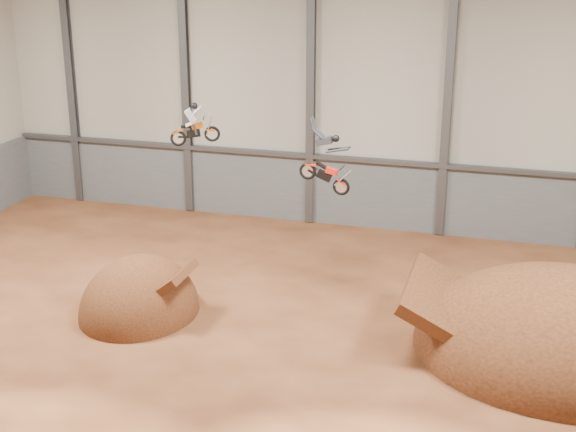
# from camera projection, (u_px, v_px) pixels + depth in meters

# --- Properties ---
(floor) EXTENTS (40.00, 40.00, 0.00)m
(floor) POSITION_uv_depth(u_px,v_px,m) (292.00, 369.00, 27.31)
(floor) COLOR #4F2715
(floor) RESTS_ON ground
(back_wall) EXTENTS (40.00, 0.10, 14.00)m
(back_wall) POSITION_uv_depth(u_px,v_px,m) (379.00, 90.00, 38.65)
(back_wall) COLOR #AAA697
(back_wall) RESTS_ON ground
(lower_band_back) EXTENTS (39.80, 0.18, 3.50)m
(lower_band_back) POSITION_uv_depth(u_px,v_px,m) (374.00, 195.00, 40.26)
(lower_band_back) COLOR slate
(lower_band_back) RESTS_ON ground
(steel_rail) EXTENTS (39.80, 0.35, 0.20)m
(steel_rail) POSITION_uv_depth(u_px,v_px,m) (375.00, 161.00, 39.54)
(steel_rail) COLOR #47494F
(steel_rail) RESTS_ON lower_band_back
(steel_column_0) EXTENTS (0.40, 0.36, 13.90)m
(steel_column_0) POSITION_uv_depth(u_px,v_px,m) (70.00, 76.00, 42.91)
(steel_column_0) COLOR #47494F
(steel_column_0) RESTS_ON ground
(steel_column_1) EXTENTS (0.40, 0.36, 13.90)m
(steel_column_1) POSITION_uv_depth(u_px,v_px,m) (185.00, 81.00, 41.14)
(steel_column_1) COLOR #47494F
(steel_column_1) RESTS_ON ground
(steel_column_2) EXTENTS (0.40, 0.36, 13.90)m
(steel_column_2) POSITION_uv_depth(u_px,v_px,m) (311.00, 88.00, 39.36)
(steel_column_2) COLOR #47494F
(steel_column_2) RESTS_ON ground
(steel_column_3) EXTENTS (0.40, 0.36, 13.90)m
(steel_column_3) POSITION_uv_depth(u_px,v_px,m) (448.00, 95.00, 37.58)
(steel_column_3) COLOR #47494F
(steel_column_3) RESTS_ON ground
(takeoff_ramp) EXTENTS (4.55, 5.25, 4.55)m
(takeoff_ramp) POSITION_uv_depth(u_px,v_px,m) (140.00, 313.00, 31.45)
(takeoff_ramp) COLOR #3B1D0E
(takeoff_ramp) RESTS_ON ground
(landing_ramp) EXTENTS (10.33, 9.14, 5.96)m
(landing_ramp) POSITION_uv_depth(u_px,v_px,m) (559.00, 353.00, 28.32)
(landing_ramp) COLOR #3B1D0E
(landing_ramp) RESTS_ON ground
(fmx_rider_a) EXTENTS (2.35, 1.45, 2.05)m
(fmx_rider_a) POSITION_uv_depth(u_px,v_px,m) (196.00, 122.00, 32.30)
(fmx_rider_a) COLOR #C84B00
(fmx_rider_b) EXTENTS (3.44, 0.91, 3.19)m
(fmx_rider_b) POSITION_uv_depth(u_px,v_px,m) (322.00, 156.00, 30.27)
(fmx_rider_b) COLOR red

